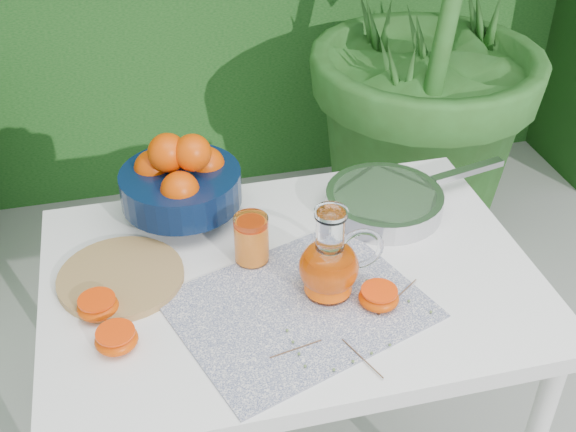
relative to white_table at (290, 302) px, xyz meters
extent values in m
imported|color=#29541C|center=(0.69, 1.04, 0.22)|extent=(2.00, 2.00, 1.78)
cube|color=white|center=(0.00, 0.00, 0.06)|extent=(1.00, 0.70, 0.04)
cylinder|color=white|center=(-0.45, 0.30, -0.31)|extent=(0.04, 0.04, 0.71)
cylinder|color=white|center=(0.45, 0.30, -0.31)|extent=(0.04, 0.04, 0.71)
cube|color=#0D1A4B|center=(-0.01, -0.10, 0.08)|extent=(0.55, 0.49, 0.00)
cylinder|color=#9C7746|center=(-0.34, 0.06, 0.09)|extent=(0.27, 0.27, 0.02)
cylinder|color=black|center=(-0.19, 0.25, 0.10)|extent=(0.11, 0.11, 0.04)
cylinder|color=black|center=(-0.19, 0.25, 0.16)|extent=(0.30, 0.30, 0.07)
sphere|color=red|center=(-0.24, 0.29, 0.19)|extent=(0.09, 0.09, 0.08)
sphere|color=red|center=(-0.12, 0.28, 0.19)|extent=(0.09, 0.09, 0.08)
sphere|color=red|center=(-0.19, 0.19, 0.19)|extent=(0.09, 0.09, 0.08)
sphere|color=red|center=(-0.18, 0.32, 0.19)|extent=(0.09, 0.09, 0.08)
sphere|color=red|center=(-0.21, 0.26, 0.25)|extent=(0.09, 0.09, 0.09)
sphere|color=red|center=(-0.16, 0.24, 0.25)|extent=(0.09, 0.09, 0.08)
cylinder|color=white|center=(0.06, -0.07, 0.09)|extent=(0.10, 0.10, 0.01)
ellipsoid|color=white|center=(0.06, -0.07, 0.15)|extent=(0.12, 0.12, 0.11)
cylinder|color=white|center=(0.06, -0.07, 0.23)|extent=(0.06, 0.06, 0.08)
cylinder|color=white|center=(0.06, -0.07, 0.27)|extent=(0.07, 0.07, 0.01)
torus|color=white|center=(0.12, -0.08, 0.18)|extent=(0.09, 0.02, 0.09)
cylinder|color=#D44704|center=(0.06, -0.07, 0.13)|extent=(0.10, 0.10, 0.08)
cylinder|color=white|center=(-0.07, 0.06, 0.14)|extent=(0.09, 0.09, 0.11)
cylinder|color=orange|center=(-0.07, 0.06, 0.13)|extent=(0.08, 0.08, 0.08)
cylinder|color=#FF4207|center=(-0.07, 0.06, 0.17)|extent=(0.07, 0.07, 0.00)
cylinder|color=#B4B4B9|center=(0.26, 0.16, 0.11)|extent=(0.32, 0.32, 0.05)
cylinder|color=silver|center=(0.26, 0.16, 0.13)|extent=(0.28, 0.28, 0.01)
cube|color=#B4B4B9|center=(0.49, 0.22, 0.12)|extent=(0.20, 0.07, 0.02)
ellipsoid|color=red|center=(-0.35, -0.13, 0.10)|extent=(0.09, 0.09, 0.04)
cylinder|color=#FF4207|center=(-0.35, -0.13, 0.12)|extent=(0.08, 0.08, 0.00)
ellipsoid|color=red|center=(-0.38, -0.03, 0.10)|extent=(0.09, 0.09, 0.04)
cylinder|color=#FF4207|center=(-0.38, -0.03, 0.12)|extent=(0.08, 0.08, 0.00)
ellipsoid|color=red|center=(0.14, -0.13, 0.10)|extent=(0.09, 0.09, 0.04)
cylinder|color=#FF4207|center=(0.14, -0.13, 0.12)|extent=(0.08, 0.08, 0.00)
cylinder|color=brown|center=(0.07, -0.26, 0.09)|extent=(0.04, 0.11, 0.00)
sphere|color=#526B38|center=(0.01, -0.28, 0.09)|extent=(0.01, 0.01, 0.01)
sphere|color=#526B38|center=(0.05, -0.27, 0.09)|extent=(0.01, 0.01, 0.01)
sphere|color=#526B38|center=(0.09, -0.26, 0.09)|extent=(0.01, 0.01, 0.01)
sphere|color=#526B38|center=(0.12, -0.25, 0.09)|extent=(0.01, 0.01, 0.01)
cylinder|color=brown|center=(0.19, -0.13, 0.09)|extent=(0.11, 0.08, 0.00)
sphere|color=#526B38|center=(0.14, -0.07, 0.09)|extent=(0.01, 0.01, 0.01)
sphere|color=#526B38|center=(0.17, -0.11, 0.09)|extent=(0.01, 0.01, 0.01)
sphere|color=#526B38|center=(0.20, -0.15, 0.09)|extent=(0.01, 0.01, 0.01)
sphere|color=#526B38|center=(0.23, -0.18, 0.09)|extent=(0.01, 0.01, 0.01)
cylinder|color=brown|center=(-0.04, -0.21, 0.09)|extent=(0.10, 0.02, 0.00)
sphere|color=#526B38|center=(-0.04, -0.26, 0.09)|extent=(0.01, 0.01, 0.01)
sphere|color=#526B38|center=(-0.04, -0.23, 0.09)|extent=(0.01, 0.01, 0.01)
sphere|color=#526B38|center=(-0.04, -0.20, 0.09)|extent=(0.01, 0.01, 0.01)
sphere|color=#526B38|center=(-0.05, -0.17, 0.09)|extent=(0.01, 0.01, 0.01)
camera|label=1|loc=(-0.27, -1.10, 1.04)|focal=45.00mm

